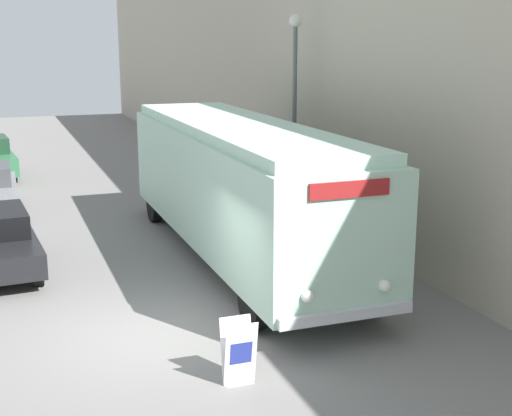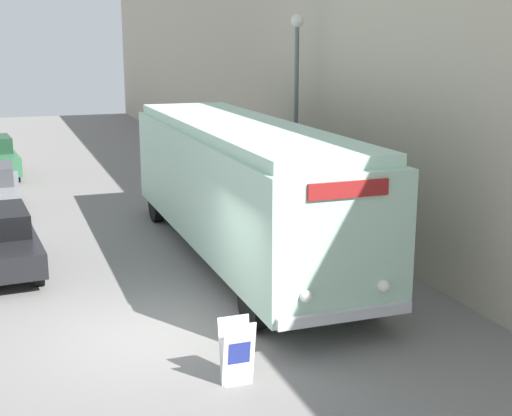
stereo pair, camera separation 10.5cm
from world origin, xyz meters
The scene contains 5 objects.
ground_plane centered at (0.00, 0.00, 0.00)m, with size 80.00×80.00×0.00m, color slate.
building_wall_right centered at (6.39, 10.00, 4.08)m, with size 0.30×60.00×8.16m.
vintage_bus centered at (2.96, 4.02, 1.91)m, with size 2.68×11.52×3.35m.
sign_board centered at (0.81, -2.23, 0.52)m, with size 0.51×0.40×1.06m.
streetlamp centered at (5.54, 6.69, 3.90)m, with size 0.36×0.36×5.95m.
Camera 2 is at (-2.38, -12.00, 5.29)m, focal length 50.00 mm.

